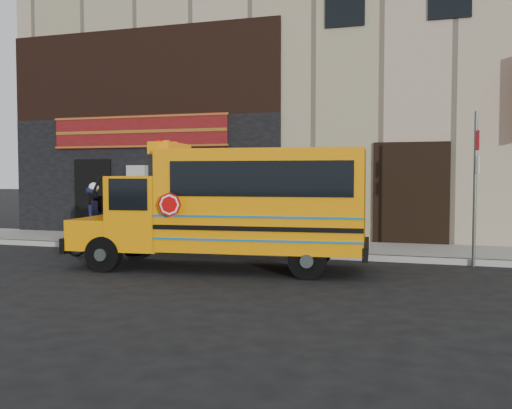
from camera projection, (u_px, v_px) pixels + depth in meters
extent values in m
plane|color=black|center=(218.00, 271.00, 12.95)|extent=(120.00, 120.00, 0.00)
cube|color=#9F9E99|center=(253.00, 253.00, 15.42)|extent=(40.00, 0.20, 0.15)
cube|color=slate|center=(268.00, 246.00, 16.85)|extent=(40.00, 3.00, 0.15)
cube|color=tan|center=(314.00, 75.00, 22.62)|extent=(20.00, 10.00, 12.00)
cube|color=black|center=(141.00, 176.00, 19.63)|extent=(10.00, 0.30, 4.00)
cube|color=black|center=(140.00, 73.00, 19.45)|extent=(10.00, 0.28, 3.00)
cube|color=#4F100B|center=(138.00, 132.00, 19.39)|extent=(6.50, 0.12, 1.10)
cube|color=black|center=(94.00, 197.00, 20.07)|extent=(1.30, 0.10, 2.50)
cube|color=black|center=(187.00, 198.00, 18.98)|extent=(1.30, 0.10, 2.50)
cylinder|color=black|center=(104.00, 254.00, 12.82)|extent=(0.82, 0.36, 0.80)
cylinder|color=black|center=(138.00, 244.00, 14.67)|extent=(0.82, 0.36, 0.80)
cylinder|color=black|center=(307.00, 260.00, 11.88)|extent=(0.82, 0.36, 0.80)
cylinder|color=black|center=(317.00, 249.00, 13.74)|extent=(0.82, 0.36, 0.80)
cube|color=orange|center=(105.00, 232.00, 13.82)|extent=(1.20, 2.09, 0.70)
cube|color=black|center=(84.00, 241.00, 13.94)|extent=(0.33, 2.05, 0.35)
cube|color=orange|center=(147.00, 212.00, 13.57)|extent=(1.41, 2.21, 1.70)
cube|color=black|center=(125.00, 195.00, 13.66)|extent=(0.24, 1.80, 0.90)
cube|color=orange|center=(264.00, 199.00, 12.97)|extent=(4.70, 2.65, 2.25)
cube|color=black|center=(366.00, 249.00, 12.57)|extent=(0.34, 2.20, 0.30)
cube|color=black|center=(259.00, 179.00, 11.84)|extent=(3.88, 0.44, 0.75)
cube|color=orange|center=(170.00, 149.00, 13.37)|extent=(0.66, 1.64, 0.28)
cylinder|color=#B60707|center=(170.00, 205.00, 12.07)|extent=(0.52, 0.08, 0.52)
cylinder|color=#464F4A|center=(475.00, 189.00, 13.45)|extent=(0.08, 0.08, 3.68)
cube|color=red|center=(477.00, 140.00, 13.31)|extent=(0.11, 0.32, 0.46)
cube|color=white|center=(477.00, 165.00, 13.34)|extent=(0.11, 0.32, 0.40)
imported|color=black|center=(93.00, 238.00, 15.06)|extent=(1.71, 0.61, 1.01)
imported|color=black|center=(94.00, 223.00, 14.98)|extent=(0.49, 0.70, 1.82)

